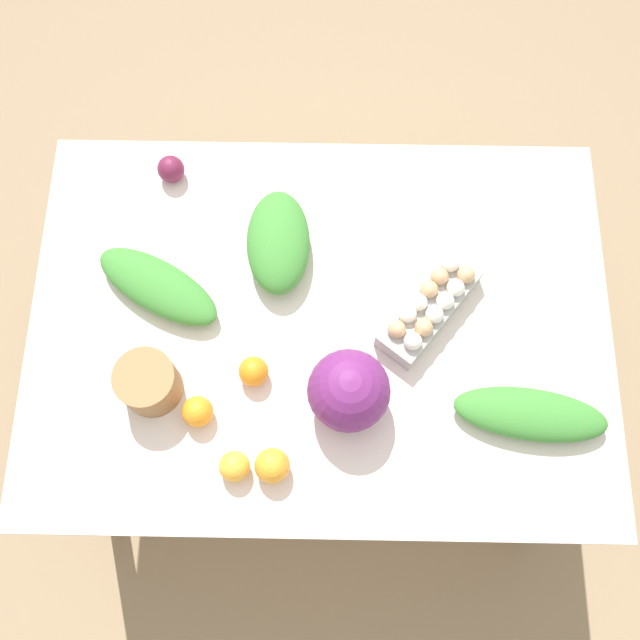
{
  "coord_description": "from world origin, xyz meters",
  "views": [
    {
      "loc": [
        -0.01,
        0.54,
        2.34
      ],
      "look_at": [
        0.0,
        0.0,
        0.76
      ],
      "focal_mm": 40.0,
      "sensor_mm": 36.0,
      "label": 1
    }
  ],
  "objects_px": {
    "orange_2": "(272,466)",
    "orange_3": "(234,466)",
    "egg_carton": "(430,306)",
    "greens_bunch_kale": "(530,414)",
    "cabbage_purple": "(349,391)",
    "orange_0": "(254,371)",
    "paper_bag": "(148,383)",
    "greens_bunch_chard": "(278,242)",
    "orange_1": "(198,412)",
    "beet_root": "(171,169)",
    "greens_bunch_beet_tops": "(158,286)"
  },
  "relations": [
    {
      "from": "paper_bag",
      "to": "orange_3",
      "type": "xyz_separation_m",
      "value": [
        -0.2,
        0.18,
        -0.02
      ]
    },
    {
      "from": "greens_bunch_kale",
      "to": "orange_2",
      "type": "xyz_separation_m",
      "value": [
        0.57,
        0.12,
        0.01
      ]
    },
    {
      "from": "egg_carton",
      "to": "greens_bunch_chard",
      "type": "bearing_deg",
      "value": 104.65
    },
    {
      "from": "greens_bunch_beet_tops",
      "to": "greens_bunch_kale",
      "type": "relative_size",
      "value": 0.95
    },
    {
      "from": "paper_bag",
      "to": "greens_bunch_chard",
      "type": "bearing_deg",
      "value": -128.16
    },
    {
      "from": "cabbage_purple",
      "to": "orange_3",
      "type": "xyz_separation_m",
      "value": [
        0.25,
        0.16,
        -0.06
      ]
    },
    {
      "from": "greens_bunch_beet_tops",
      "to": "orange_3",
      "type": "xyz_separation_m",
      "value": [
        -0.2,
        0.42,
        -0.0
      ]
    },
    {
      "from": "cabbage_purple",
      "to": "orange_3",
      "type": "relative_size",
      "value": 2.67
    },
    {
      "from": "egg_carton",
      "to": "greens_bunch_beet_tops",
      "type": "height_order",
      "value": "egg_carton"
    },
    {
      "from": "orange_3",
      "to": "cabbage_purple",
      "type": "bearing_deg",
      "value": -147.17
    },
    {
      "from": "greens_bunch_beet_tops",
      "to": "orange_1",
      "type": "height_order",
      "value": "orange_1"
    },
    {
      "from": "greens_bunch_beet_tops",
      "to": "greens_bunch_chard",
      "type": "height_order",
      "value": "greens_bunch_chard"
    },
    {
      "from": "greens_bunch_chard",
      "to": "orange_1",
      "type": "distance_m",
      "value": 0.44
    },
    {
      "from": "cabbage_purple",
      "to": "orange_2",
      "type": "height_order",
      "value": "cabbage_purple"
    },
    {
      "from": "orange_3",
      "to": "beet_root",
      "type": "bearing_deg",
      "value": -74.75
    },
    {
      "from": "greens_bunch_chard",
      "to": "greens_bunch_beet_tops",
      "type": "bearing_deg",
      "value": 21.79
    },
    {
      "from": "orange_2",
      "to": "orange_3",
      "type": "bearing_deg",
      "value": 1.61
    },
    {
      "from": "greens_bunch_chard",
      "to": "orange_0",
      "type": "height_order",
      "value": "greens_bunch_chard"
    },
    {
      "from": "orange_0",
      "to": "egg_carton",
      "type": "bearing_deg",
      "value": -158.2
    },
    {
      "from": "orange_3",
      "to": "paper_bag",
      "type": "bearing_deg",
      "value": -41.86
    },
    {
      "from": "greens_bunch_kale",
      "to": "paper_bag",
      "type": "bearing_deg",
      "value": -3.53
    },
    {
      "from": "egg_carton",
      "to": "greens_bunch_beet_tops",
      "type": "xyz_separation_m",
      "value": [
        0.64,
        -0.04,
        -0.01
      ]
    },
    {
      "from": "cabbage_purple",
      "to": "orange_2",
      "type": "distance_m",
      "value": 0.23
    },
    {
      "from": "orange_0",
      "to": "orange_2",
      "type": "height_order",
      "value": "orange_2"
    },
    {
      "from": "beet_root",
      "to": "paper_bag",
      "type": "bearing_deg",
      "value": 90.14
    },
    {
      "from": "orange_1",
      "to": "orange_2",
      "type": "xyz_separation_m",
      "value": [
        -0.17,
        0.12,
        0.0
      ]
    },
    {
      "from": "beet_root",
      "to": "orange_0",
      "type": "bearing_deg",
      "value": 114.05
    },
    {
      "from": "greens_bunch_beet_tops",
      "to": "greens_bunch_chard",
      "type": "bearing_deg",
      "value": -158.21
    },
    {
      "from": "beet_root",
      "to": "orange_2",
      "type": "xyz_separation_m",
      "value": [
        -0.28,
        0.73,
        0.0
      ]
    },
    {
      "from": "greens_bunch_kale",
      "to": "greens_bunch_chard",
      "type": "distance_m",
      "value": 0.71
    },
    {
      "from": "greens_bunch_kale",
      "to": "greens_bunch_chard",
      "type": "height_order",
      "value": "greens_bunch_chard"
    },
    {
      "from": "orange_3",
      "to": "greens_bunch_kale",
      "type": "bearing_deg",
      "value": -169.13
    },
    {
      "from": "orange_2",
      "to": "greens_bunch_beet_tops",
      "type": "bearing_deg",
      "value": -55.36
    },
    {
      "from": "egg_carton",
      "to": "orange_3",
      "type": "bearing_deg",
      "value": 168.61
    },
    {
      "from": "egg_carton",
      "to": "beet_root",
      "type": "relative_size",
      "value": 4.32
    },
    {
      "from": "orange_0",
      "to": "orange_3",
      "type": "xyz_separation_m",
      "value": [
        0.03,
        0.21,
        -0.0
      ]
    },
    {
      "from": "egg_carton",
      "to": "beet_root",
      "type": "height_order",
      "value": "egg_carton"
    },
    {
      "from": "cabbage_purple",
      "to": "orange_0",
      "type": "distance_m",
      "value": 0.23
    },
    {
      "from": "greens_bunch_chard",
      "to": "egg_carton",
      "type": "bearing_deg",
      "value": 156.72
    },
    {
      "from": "cabbage_purple",
      "to": "greens_bunch_beet_tops",
      "type": "relative_size",
      "value": 0.56
    },
    {
      "from": "beet_root",
      "to": "orange_3",
      "type": "relative_size",
      "value": 0.99
    },
    {
      "from": "paper_bag",
      "to": "orange_3",
      "type": "relative_size",
      "value": 2.0
    },
    {
      "from": "beet_root",
      "to": "orange_1",
      "type": "bearing_deg",
      "value": 100.32
    },
    {
      "from": "cabbage_purple",
      "to": "greens_bunch_beet_tops",
      "type": "height_order",
      "value": "cabbage_purple"
    },
    {
      "from": "cabbage_purple",
      "to": "orange_3",
      "type": "distance_m",
      "value": 0.3
    },
    {
      "from": "orange_1",
      "to": "egg_carton",
      "type": "bearing_deg",
      "value": -153.95
    },
    {
      "from": "orange_1",
      "to": "orange_2",
      "type": "bearing_deg",
      "value": 145.71
    },
    {
      "from": "egg_carton",
      "to": "greens_bunch_kale",
      "type": "height_order",
      "value": "egg_carton"
    },
    {
      "from": "greens_bunch_beet_tops",
      "to": "egg_carton",
      "type": "bearing_deg",
      "value": 176.26
    },
    {
      "from": "greens_bunch_kale",
      "to": "beet_root",
      "type": "height_order",
      "value": "beet_root"
    }
  ]
}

